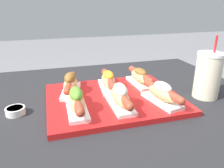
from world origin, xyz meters
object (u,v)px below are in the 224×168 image
drink_cup (208,75)px  serving_tray (114,99)px  hot_dog_2 (162,93)px  hot_dog_5 (140,77)px  hot_dog_4 (108,80)px  hot_dog_0 (77,101)px  hot_dog_3 (70,84)px  sauce_bowl (15,111)px  hot_dog_1 (120,96)px

drink_cup → serving_tray: bearing=170.1°
hot_dog_2 → hot_dog_5: 0.18m
hot_dog_2 → hot_dog_4: 0.22m
hot_dog_0 → hot_dog_5: bearing=30.3°
hot_dog_3 → sauce_bowl: bearing=-154.6°
sauce_bowl → hot_dog_1: bearing=-12.3°
hot_dog_1 → hot_dog_4: size_ratio=1.00×
hot_dog_2 → sauce_bowl: (-0.47, 0.08, -0.04)m
hot_dog_3 → hot_dog_5: bearing=1.8°
serving_tray → hot_dog_0: (-0.14, -0.08, 0.04)m
drink_cup → hot_dog_0: bearing=-177.8°
hot_dog_2 → hot_dog_5: hot_dog_2 is taller
hot_dog_3 → serving_tray: bearing=-28.0°
hot_dog_0 → hot_dog_1: (0.14, -0.00, -0.00)m
drink_cup → hot_dog_4: bearing=158.0°
hot_dog_2 → drink_cup: drink_cup is taller
hot_dog_1 → hot_dog_2: bearing=-3.7°
hot_dog_1 → hot_dog_5: 0.22m
sauce_bowl → hot_dog_4: bearing=15.1°
hot_dog_4 → serving_tray: bearing=-91.4°
serving_tray → drink_cup: size_ratio=2.04×
serving_tray → hot_dog_1: hot_dog_1 is taller
sauce_bowl → hot_dog_0: bearing=-19.4°
hot_dog_5 → hot_dog_2: bearing=-88.9°
hot_dog_5 → sauce_bowl: (-0.47, -0.10, -0.04)m
hot_dog_2 → drink_cup: bearing=9.2°
hot_dog_0 → sauce_bowl: hot_dog_0 is taller
hot_dog_5 → drink_cup: drink_cup is taller
hot_dog_0 → hot_dog_3: hot_dog_0 is taller
sauce_bowl → drink_cup: bearing=-4.1°
hot_dog_0 → sauce_bowl: size_ratio=3.31×
hot_dog_0 → drink_cup: (0.48, 0.02, 0.03)m
hot_dog_2 → drink_cup: (0.20, 0.03, 0.03)m
hot_dog_0 → hot_dog_3: bearing=90.8°
hot_dog_1 → hot_dog_5: size_ratio=1.00×
serving_tray → hot_dog_2: 0.17m
serving_tray → drink_cup: 0.36m
hot_dog_5 → hot_dog_1: bearing=-130.0°
hot_dog_3 → drink_cup: drink_cup is taller
serving_tray → hot_dog_4: bearing=88.6°
hot_dog_1 → hot_dog_5: bearing=50.0°
hot_dog_0 → hot_dog_1: 0.14m
hot_dog_0 → hot_dog_2: bearing=-2.9°
hot_dog_1 → drink_cup: 0.35m
hot_dog_3 → hot_dog_0: bearing=-89.2°
hot_dog_3 → drink_cup: (0.49, -0.14, 0.03)m
hot_dog_1 → sauce_bowl: (-0.33, 0.07, -0.04)m
hot_dog_2 → hot_dog_3: size_ratio=1.01×
hot_dog_1 → hot_dog_4: 0.16m
hot_dog_5 → sauce_bowl: hot_dog_5 is taller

